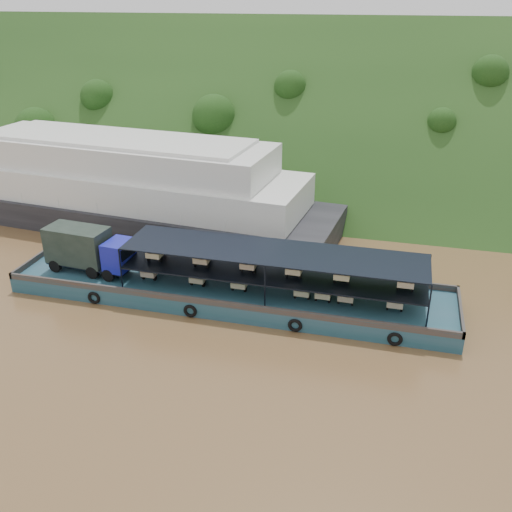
# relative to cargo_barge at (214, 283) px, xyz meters

# --- Properties ---
(ground) EXTENTS (160.00, 160.00, 0.00)m
(ground) POSITION_rel_cargo_barge_xyz_m (5.03, -1.27, -1.23)
(ground) COLOR brown
(ground) RESTS_ON ground
(hillside) EXTENTS (140.00, 39.60, 39.60)m
(hillside) POSITION_rel_cargo_barge_xyz_m (5.03, 34.73, -1.23)
(hillside) COLOR #1A3714
(hillside) RESTS_ON ground
(cargo_barge) EXTENTS (35.00, 7.18, 4.90)m
(cargo_barge) POSITION_rel_cargo_barge_xyz_m (0.00, 0.00, 0.00)
(cargo_barge) COLOR #16434E
(cargo_barge) RESTS_ON ground
(passenger_ferry) EXTENTS (45.62, 15.20, 9.07)m
(passenger_ferry) POSITION_rel_cargo_barge_xyz_m (-14.17, 13.38, 2.70)
(passenger_ferry) COLOR black
(passenger_ferry) RESTS_ON ground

